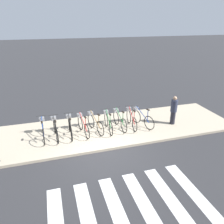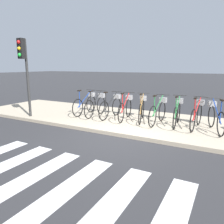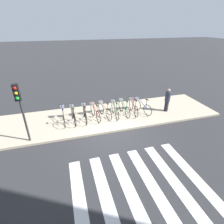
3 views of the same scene
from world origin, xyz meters
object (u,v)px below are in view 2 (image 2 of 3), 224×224
at_px(traffic_light, 24,61).
at_px(parked_bicycle_0, 86,103).
at_px(parked_bicycle_7, 197,114).
at_px(parked_bicycle_4, 142,108).
at_px(parked_bicycle_5, 159,111).
at_px(parked_bicycle_6, 177,112).
at_px(parked_bicycle_3, 126,107).
at_px(parked_bicycle_8, 215,116).
at_px(parked_bicycle_2, 112,106).
at_px(parked_bicycle_1, 96,105).

bearing_deg(traffic_light, parked_bicycle_0, 41.20).
bearing_deg(parked_bicycle_7, parked_bicycle_4, 178.47).
height_order(parked_bicycle_5, traffic_light, traffic_light).
bearing_deg(traffic_light, parked_bicycle_5, 16.75).
height_order(parked_bicycle_6, parked_bicycle_7, same).
bearing_deg(parked_bicycle_7, parked_bicycle_0, 179.96).
bearing_deg(parked_bicycle_3, parked_bicycle_0, 178.72).
bearing_deg(parked_bicycle_7, parked_bicycle_8, -6.57).
bearing_deg(parked_bicycle_4, parked_bicycle_2, -176.41).
bearing_deg(parked_bicycle_2, parked_bicycle_6, 1.55).
distance_m(parked_bicycle_8, traffic_light, 7.12).
distance_m(parked_bicycle_1, parked_bicycle_4, 1.93).
bearing_deg(parked_bicycle_1, parked_bicycle_8, -0.10).
bearing_deg(parked_bicycle_1, parked_bicycle_2, 2.49).
bearing_deg(parked_bicycle_0, parked_bicycle_4, 1.12).
distance_m(parked_bicycle_5, parked_bicycle_8, 1.83).
bearing_deg(parked_bicycle_1, parked_bicycle_4, 3.20).
bearing_deg(parked_bicycle_1, parked_bicycle_0, 174.03).
distance_m(parked_bicycle_4, parked_bicycle_5, 0.67).
distance_m(parked_bicycle_0, parked_bicycle_3, 1.88).
bearing_deg(parked_bicycle_8, parked_bicycle_0, 179.23).
height_order(parked_bicycle_1, parked_bicycle_7, same).
xyz_separation_m(parked_bicycle_3, parked_bicycle_4, (0.62, 0.09, 0.00)).
relative_size(parked_bicycle_5, traffic_light, 0.57).
height_order(parked_bicycle_0, traffic_light, traffic_light).
height_order(parked_bicycle_1, parked_bicycle_4, same).
bearing_deg(parked_bicycle_2, parked_bicycle_1, -177.51).
relative_size(parked_bicycle_5, parked_bicycle_8, 1.05).
height_order(parked_bicycle_4, parked_bicycle_8, same).
bearing_deg(traffic_light, parked_bicycle_3, 22.38).
bearing_deg(parked_bicycle_4, parked_bicycle_3, -171.60).
height_order(parked_bicycle_4, traffic_light, traffic_light).
height_order(parked_bicycle_7, traffic_light, traffic_light).
bearing_deg(parked_bicycle_8, parked_bicycle_3, 179.55).
relative_size(parked_bicycle_0, parked_bicycle_7, 1.00).
bearing_deg(parked_bicycle_2, parked_bicycle_4, 3.59).
bearing_deg(parked_bicycle_8, parked_bicycle_4, 177.35).
xyz_separation_m(parked_bicycle_6, parked_bicycle_8, (1.20, -0.11, 0.00)).
height_order(parked_bicycle_0, parked_bicycle_5, same).
xyz_separation_m(parked_bicycle_2, parked_bicycle_3, (0.62, -0.01, 0.00)).
distance_m(parked_bicycle_6, parked_bicycle_7, 0.65).
height_order(parked_bicycle_7, parked_bicycle_8, same).
distance_m(parked_bicycle_0, parked_bicycle_8, 4.99).
height_order(parked_bicycle_4, parked_bicycle_7, same).
relative_size(parked_bicycle_0, traffic_light, 0.57).
relative_size(parked_bicycle_2, parked_bicycle_4, 1.03).
distance_m(parked_bicycle_0, parked_bicycle_4, 2.49).
distance_m(parked_bicycle_0, parked_bicycle_5, 3.16).
relative_size(parked_bicycle_7, parked_bicycle_8, 1.05).
bearing_deg(parked_bicycle_5, parked_bicycle_6, 8.88).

